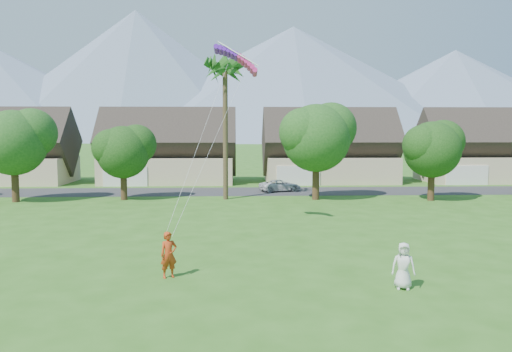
{
  "coord_description": "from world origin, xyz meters",
  "views": [
    {
      "loc": [
        -0.98,
        -15.72,
        6.2
      ],
      "look_at": [
        0.0,
        10.0,
        3.8
      ],
      "focal_mm": 35.0,
      "sensor_mm": 36.0,
      "label": 1
    }
  ],
  "objects_px": {
    "parked_car": "(280,186)",
    "parafoil_kite": "(238,57)",
    "kite_flyer": "(169,255)",
    "watcher": "(403,266)"
  },
  "relations": [
    {
      "from": "kite_flyer",
      "to": "parafoil_kite",
      "type": "xyz_separation_m",
      "value": [
        2.95,
        9.82,
        9.54
      ]
    },
    {
      "from": "watcher",
      "to": "parafoil_kite",
      "type": "bearing_deg",
      "value": 129.9
    },
    {
      "from": "kite_flyer",
      "to": "parked_car",
      "type": "distance_m",
      "value": 30.01
    },
    {
      "from": "kite_flyer",
      "to": "parafoil_kite",
      "type": "distance_m",
      "value": 14.01
    },
    {
      "from": "parked_car",
      "to": "kite_flyer",
      "type": "bearing_deg",
      "value": 148.04
    },
    {
      "from": "parafoil_kite",
      "to": "watcher",
      "type": "bearing_deg",
      "value": -53.68
    },
    {
      "from": "kite_flyer",
      "to": "watcher",
      "type": "distance_m",
      "value": 9.51
    },
    {
      "from": "watcher",
      "to": "parked_car",
      "type": "height_order",
      "value": "watcher"
    },
    {
      "from": "parked_car",
      "to": "parafoil_kite",
      "type": "xyz_separation_m",
      "value": [
        -4.26,
        -19.31,
        9.94
      ]
    },
    {
      "from": "watcher",
      "to": "parafoil_kite",
      "type": "distance_m",
      "value": 16.4
    }
  ]
}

